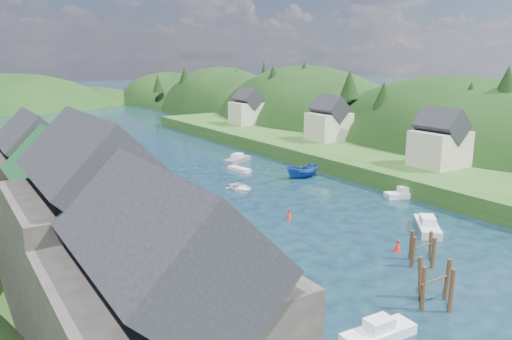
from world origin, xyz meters
TOP-DOWN VIEW (x-y plane):
  - ground at (0.00, 50.00)m, footprint 600.00×600.00m
  - hillside_right at (45.00, 75.00)m, footprint 36.00×245.56m
  - far_hills at (1.22, 174.01)m, footprint 103.00×68.00m
  - hill_trees at (1.44, 65.05)m, footprint 92.57×149.28m
  - quay_left at (-24.00, 20.00)m, footprint 12.00×110.00m
  - quayside_buildings at (-26.00, 6.39)m, footprint 8.00×35.84m
  - boat_sheds at (-26.00, 39.00)m, footprint 7.00×21.00m
  - terrace_right at (25.00, 40.00)m, footprint 16.00×120.00m
  - right_bank_cottages at (28.00, 48.33)m, footprint 9.00×59.24m
  - piling_cluster_near at (-3.43, -1.31)m, footprint 3.18×2.97m
  - piling_cluster_far at (1.83, 4.13)m, footprint 2.84×2.69m
  - channel_buoy_near at (2.29, 7.23)m, footprint 0.70×0.70m
  - channel_buoy_far at (-0.55, 20.31)m, footprint 0.70×0.70m
  - moored_boats at (1.56, 16.11)m, footprint 34.62×94.46m

SIDE VIEW (x-z plane):
  - far_hills at x=1.22m, z-range -32.80..11.20m
  - hillside_right at x=45.00m, z-range -31.41..16.59m
  - ground at x=0.00m, z-range 0.00..0.00m
  - channel_buoy_near at x=2.29m, z-range -0.07..1.03m
  - channel_buoy_far at x=-0.55m, z-range -0.07..1.03m
  - moored_boats at x=1.56m, z-range -0.48..1.79m
  - quay_left at x=-24.00m, z-range 0.00..2.00m
  - piling_cluster_far at x=1.83m, z-range -0.57..2.69m
  - terrace_right at x=25.00m, z-range 0.00..2.40m
  - piling_cluster_near at x=-3.43m, z-range -0.57..3.24m
  - boat_sheds at x=-26.00m, z-range 1.52..9.02m
  - right_bank_cottages at x=28.00m, z-range 1.64..10.05m
  - quayside_buildings at x=-26.00m, z-range 0.64..13.54m
  - hill_trees at x=1.44m, z-range 4.98..17.11m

